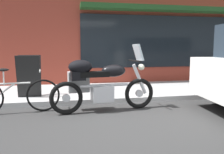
# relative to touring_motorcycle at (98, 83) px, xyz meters

# --- Properties ---
(ground_plane) EXTENTS (80.00, 80.00, 0.00)m
(ground_plane) POSITION_rel_touring_motorcycle_xyz_m (0.49, -0.72, -0.61)
(ground_plane) COLOR #323232
(touring_motorcycle) EXTENTS (2.25, 0.63, 1.41)m
(touring_motorcycle) POSITION_rel_touring_motorcycle_xyz_m (0.00, 0.00, 0.00)
(touring_motorcycle) COLOR black
(touring_motorcycle) RESTS_ON ground_plane
(parked_bicycle) EXTENTS (1.77, 0.48, 0.93)m
(parked_bicycle) POSITION_rel_touring_motorcycle_xyz_m (-1.69, 0.18, -0.24)
(parked_bicycle) COLOR black
(parked_bicycle) RESTS_ON ground_plane
(sandwich_board_sign) EXTENTS (0.55, 0.43, 1.03)m
(sandwich_board_sign) POSITION_rel_touring_motorcycle_xyz_m (-1.55, 1.24, 0.03)
(sandwich_board_sign) COLOR black
(sandwich_board_sign) RESTS_ON sidewalk_curb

